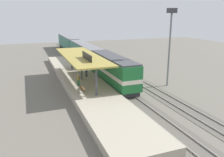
% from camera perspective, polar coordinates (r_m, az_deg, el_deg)
% --- Properties ---
extents(ground_plane, '(120.00, 120.00, 0.00)m').
position_cam_1_polar(ground_plane, '(39.25, 2.03, -0.51)').
color(ground_plane, '#666056').
extents(track_near, '(3.20, 110.00, 0.16)m').
position_cam_1_polar(track_near, '(38.54, -0.72, -0.75)').
color(track_near, '#565249').
rests_on(track_near, ground).
extents(track_far, '(3.20, 110.00, 0.16)m').
position_cam_1_polar(track_far, '(40.28, 5.44, -0.10)').
color(track_far, '#565249').
rests_on(track_far, ground).
extents(platform, '(6.00, 44.00, 0.90)m').
position_cam_1_polar(platform, '(37.18, -7.40, -0.83)').
color(platform, '#A89E89').
rests_on(platform, ground).
extents(station_canopy, '(5.20, 18.00, 4.70)m').
position_cam_1_polar(station_canopy, '(36.16, -7.59, 5.36)').
color(station_canopy, '#47474C').
rests_on(station_canopy, platform).
extents(platform_bench, '(0.44, 1.70, 0.50)m').
position_cam_1_polar(platform_bench, '(30.97, -7.35, -2.46)').
color(platform_bench, '#333338').
rests_on(platform_bench, platform).
extents(locomotive, '(2.93, 14.43, 4.44)m').
position_cam_1_polar(locomotive, '(36.28, 0.26, 2.10)').
color(locomotive, '#28282D').
rests_on(locomotive, track_near).
extents(passenger_carriage_front, '(2.90, 20.00, 4.24)m').
position_cam_1_polar(passenger_carriage_front, '(53.18, -6.72, 6.21)').
color(passenger_carriage_front, '#28282D').
rests_on(passenger_carriage_front, track_near).
extents(passenger_carriage_rear, '(2.90, 20.00, 4.24)m').
position_cam_1_polar(passenger_carriage_rear, '(73.35, -10.74, 8.60)').
color(passenger_carriage_rear, '#28282D').
rests_on(passenger_carriage_rear, track_near).
extents(light_mast, '(1.10, 1.10, 11.70)m').
position_cam_1_polar(light_mast, '(35.99, 14.21, 11.18)').
color(light_mast, slate).
rests_on(light_mast, ground).
extents(person_waiting, '(0.34, 0.34, 1.71)m').
position_cam_1_polar(person_waiting, '(38.04, -6.32, 1.78)').
color(person_waiting, '#4C4C51').
rests_on(person_waiting, platform).
extents(person_walking, '(0.34, 0.34, 1.71)m').
position_cam_1_polar(person_walking, '(33.50, -8.27, -0.19)').
color(person_walking, '#23603D').
rests_on(person_walking, platform).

